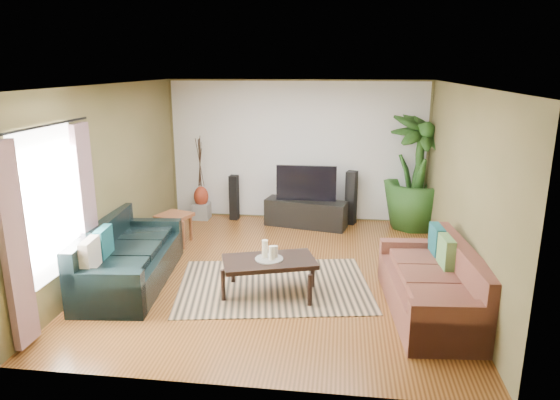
% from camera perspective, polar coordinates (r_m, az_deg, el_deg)
% --- Properties ---
extents(floor, '(5.50, 5.50, 0.00)m').
position_cam_1_polar(floor, '(7.45, -0.20, -8.22)').
color(floor, brown).
rests_on(floor, ground).
extents(ceiling, '(5.50, 5.50, 0.00)m').
position_cam_1_polar(ceiling, '(6.85, -0.22, 13.01)').
color(ceiling, white).
rests_on(ceiling, ground).
extents(wall_back, '(5.00, 0.00, 5.00)m').
position_cam_1_polar(wall_back, '(9.71, 1.91, 5.62)').
color(wall_back, olive).
rests_on(wall_back, ground).
extents(wall_front, '(5.00, 0.00, 5.00)m').
position_cam_1_polar(wall_front, '(4.43, -4.84, -6.15)').
color(wall_front, olive).
rests_on(wall_front, ground).
extents(wall_left, '(0.00, 5.50, 5.50)m').
position_cam_1_polar(wall_left, '(7.75, -18.88, 2.37)').
color(wall_left, olive).
rests_on(wall_left, ground).
extents(wall_right, '(0.00, 5.50, 5.50)m').
position_cam_1_polar(wall_right, '(7.16, 20.07, 1.25)').
color(wall_right, olive).
rests_on(wall_right, ground).
extents(backwall_panel, '(4.90, 0.00, 4.90)m').
position_cam_1_polar(backwall_panel, '(9.70, 1.90, 5.61)').
color(backwall_panel, white).
rests_on(backwall_panel, ground).
extents(window_pane, '(0.00, 1.80, 1.80)m').
position_cam_1_polar(window_pane, '(6.37, -24.93, -0.42)').
color(window_pane, white).
rests_on(window_pane, ground).
extents(curtain_near, '(0.08, 0.35, 2.20)m').
position_cam_1_polar(curtain_near, '(5.82, -28.08, -4.77)').
color(curtain_near, gray).
rests_on(curtain_near, ground).
extents(curtain_far, '(0.08, 0.35, 2.20)m').
position_cam_1_polar(curtain_far, '(7.03, -21.20, -0.78)').
color(curtain_far, gray).
rests_on(curtain_far, ground).
extents(curtain_rod, '(0.03, 1.90, 0.03)m').
position_cam_1_polar(curtain_rod, '(6.19, -25.46, 7.62)').
color(curtain_rod, black).
rests_on(curtain_rod, ground).
extents(sofa_left, '(1.17, 2.31, 0.85)m').
position_cam_1_polar(sofa_left, '(7.27, -16.71, -5.89)').
color(sofa_left, black).
rests_on(sofa_left, floor).
extents(sofa_right, '(1.11, 2.14, 0.85)m').
position_cam_1_polar(sofa_right, '(6.42, 16.85, -8.78)').
color(sofa_right, brown).
rests_on(sofa_right, floor).
extents(area_rug, '(2.87, 2.25, 0.01)m').
position_cam_1_polar(area_rug, '(7.00, -0.69, -9.75)').
color(area_rug, tan).
rests_on(area_rug, floor).
extents(coffee_table, '(1.34, 0.99, 0.49)m').
position_cam_1_polar(coffee_table, '(6.69, -1.24, -8.76)').
color(coffee_table, black).
rests_on(coffee_table, floor).
extents(candle_tray, '(0.37, 0.37, 0.02)m').
position_cam_1_polar(candle_tray, '(6.59, -1.25, -6.74)').
color(candle_tray, gray).
rests_on(candle_tray, coffee_table).
extents(candle_tall, '(0.08, 0.08, 0.24)m').
position_cam_1_polar(candle_tall, '(6.58, -1.74, -5.59)').
color(candle_tall, white).
rests_on(candle_tall, candle_tray).
extents(candle_mid, '(0.08, 0.08, 0.19)m').
position_cam_1_polar(candle_mid, '(6.51, -0.96, -6.07)').
color(candle_mid, white).
rests_on(candle_mid, candle_tray).
extents(candle_short, '(0.08, 0.08, 0.15)m').
position_cam_1_polar(candle_short, '(6.61, -0.57, -5.90)').
color(candle_short, beige).
rests_on(candle_short, candle_tray).
extents(tv_stand, '(1.58, 0.77, 0.51)m').
position_cam_1_polar(tv_stand, '(9.42, 2.96, -1.54)').
color(tv_stand, black).
rests_on(tv_stand, floor).
extents(television, '(1.12, 0.06, 0.66)m').
position_cam_1_polar(television, '(9.29, 3.02, 1.95)').
color(television, black).
rests_on(television, tv_stand).
extents(speaker_left, '(0.18, 0.19, 0.88)m').
position_cam_1_polar(speaker_left, '(9.84, -5.26, 0.28)').
color(speaker_left, black).
rests_on(speaker_left, floor).
extents(speaker_right, '(0.24, 0.25, 1.03)m').
position_cam_1_polar(speaker_right, '(9.60, 8.13, 0.26)').
color(speaker_right, black).
rests_on(speaker_right, floor).
extents(potted_plant, '(1.66, 1.66, 2.13)m').
position_cam_1_polar(potted_plant, '(9.51, 15.34, 3.14)').
color(potted_plant, '#1E4316').
rests_on(potted_plant, floor).
extents(plant_pot, '(0.39, 0.39, 0.31)m').
position_cam_1_polar(plant_pot, '(9.73, 14.97, -2.12)').
color(plant_pot, black).
rests_on(plant_pot, floor).
extents(pedestal, '(0.32, 0.32, 0.31)m').
position_cam_1_polar(pedestal, '(10.03, -8.93, -1.25)').
color(pedestal, gray).
rests_on(pedestal, floor).
extents(vase, '(0.29, 0.29, 0.40)m').
position_cam_1_polar(vase, '(9.95, -9.00, 0.41)').
color(vase, maroon).
rests_on(vase, pedestal).
extents(side_table, '(0.64, 0.64, 0.53)m').
position_cam_1_polar(side_table, '(8.68, -11.91, -3.26)').
color(side_table, brown).
rests_on(side_table, floor).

